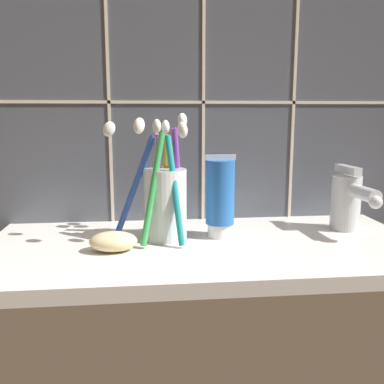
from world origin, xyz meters
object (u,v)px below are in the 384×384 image
(toothbrush_cup, at_px, (164,198))
(toothpaste_tube, at_px, (220,197))
(soap_bar, at_px, (113,241))
(sink_faucet, at_px, (349,200))

(toothbrush_cup, height_order, toothpaste_tube, toothbrush_cup)
(toothbrush_cup, distance_m, soap_bar, 0.10)
(toothbrush_cup, relative_size, soap_bar, 2.86)
(toothbrush_cup, xyz_separation_m, soap_bar, (-0.07, -0.05, -0.05))
(toothbrush_cup, height_order, soap_bar, toothbrush_cup)
(sink_faucet, distance_m, soap_bar, 0.38)
(toothpaste_tube, relative_size, sink_faucet, 1.05)
(soap_bar, bearing_deg, sink_faucet, 10.22)
(toothpaste_tube, xyz_separation_m, sink_faucet, (0.21, 0.01, -0.01))
(toothbrush_cup, relative_size, sink_faucet, 1.57)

